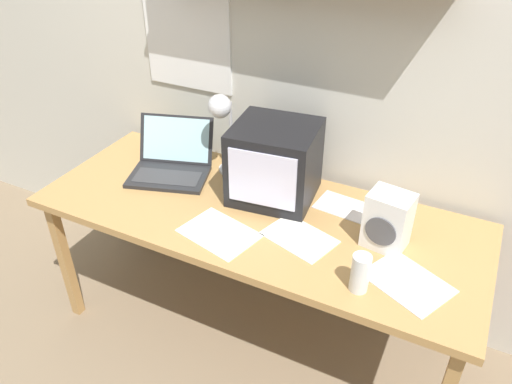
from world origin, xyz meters
The scene contains 12 objects.
ground_plane centered at (0.00, 0.00, 0.00)m, with size 12.00×12.00×0.00m, color #836E55.
back_wall centered at (0.00, 0.43, 1.31)m, with size 5.60×0.24×2.60m.
corner_desk centered at (0.00, 0.00, 0.68)m, with size 1.90×0.74×0.73m.
crt_monitor centered at (0.01, 0.15, 0.90)m, with size 0.38×0.37×0.34m.
laptop centered at (-0.51, 0.12, 0.79)m, with size 0.44×0.42×0.23m.
desk_lamp centered at (-0.27, 0.21, 1.02)m, with size 0.13×0.18×0.41m.
juice_glass centered at (0.52, -0.25, 0.80)m, with size 0.07×0.07×0.15m.
space_heater centered at (0.54, 0.03, 0.85)m, with size 0.18×0.15×0.23m.
loose_paper_near_laptop centered at (0.23, -0.08, 0.73)m, with size 0.31×0.26×0.00m.
loose_paper_near_monitor centered at (-0.06, -0.20, 0.73)m, with size 0.34×0.27×0.00m.
open_notebook centered at (0.34, 0.20, 0.73)m, with size 0.29×0.18×0.00m.
printed_handout centered at (0.67, -0.14, 0.73)m, with size 0.34×0.31×0.00m.
Camera 1 is at (0.77, -1.54, 1.97)m, focal length 35.00 mm.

